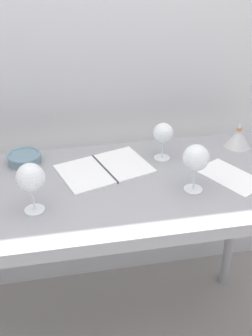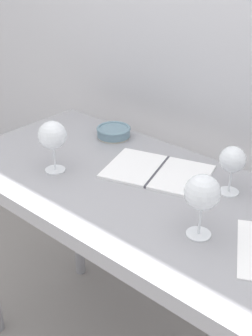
{
  "view_description": "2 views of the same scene",
  "coord_description": "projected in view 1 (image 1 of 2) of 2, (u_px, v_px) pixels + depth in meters",
  "views": [
    {
      "loc": [
        -0.22,
        -1.34,
        1.77
      ],
      "look_at": [
        0.03,
        -0.04,
        0.99
      ],
      "focal_mm": 45.68,
      "sensor_mm": 36.0,
      "label": 1
    },
    {
      "loc": [
        0.77,
        -0.97,
        1.64
      ],
      "look_at": [
        -0.06,
        -0.03,
        0.96
      ],
      "focal_mm": 47.79,
      "sensor_mm": 36.0,
      "label": 2
    }
  ],
  "objects": [
    {
      "name": "decanter_funnel",
      "position": [
        238.0,
        138.0,
        1.85
      ],
      "size": [
        0.12,
        0.12,
        0.12
      ],
      "color": "silver",
      "rests_on": "steel_counter"
    },
    {
      "name": "tasting_sheet_upper",
      "position": [
        230.0,
        177.0,
        1.65
      ],
      "size": [
        0.25,
        0.29,
        0.0
      ],
      "primitive_type": "cube",
      "rotation": [
        0.0,
        0.0,
        0.5
      ],
      "color": "white",
      "rests_on": "steel_counter"
    },
    {
      "name": "wine_glass_near_left",
      "position": [
        30.0,
        178.0,
        1.4
      ],
      "size": [
        0.1,
        0.1,
        0.18
      ],
      "color": "white",
      "rests_on": "steel_counter"
    },
    {
      "name": "wine_glass_far_right",
      "position": [
        163.0,
        134.0,
        1.72
      ],
      "size": [
        0.08,
        0.08,
        0.16
      ],
      "color": "white",
      "rests_on": "steel_counter"
    },
    {
      "name": "steel_counter",
      "position": [
        118.0,
        207.0,
        1.66
      ],
      "size": [
        1.4,
        0.65,
        0.9
      ],
      "color": "#949499",
      "rests_on": "ground_plane"
    },
    {
      "name": "back_wall",
      "position": [
        96.0,
        43.0,
        1.82
      ],
      "size": [
        3.8,
        0.04,
        2.6
      ],
      "primitive_type": "cube",
      "color": "silver",
      "rests_on": "ground_plane"
    },
    {
      "name": "open_notebook",
      "position": [
        105.0,
        169.0,
        1.69
      ],
      "size": [
        0.4,
        0.33,
        0.01
      ],
      "rotation": [
        0.0,
        0.0,
        0.3
      ],
      "color": "white",
      "rests_on": "steel_counter"
    },
    {
      "name": "tasting_bowl",
      "position": [
        24.0,
        158.0,
        1.73
      ],
      "size": [
        0.14,
        0.14,
        0.04
      ],
      "color": "beige",
      "rests_on": "steel_counter"
    },
    {
      "name": "wine_glass_near_right",
      "position": [
        196.0,
        159.0,
        1.51
      ],
      "size": [
        0.1,
        0.1,
        0.18
      ],
      "color": "white",
      "rests_on": "steel_counter"
    }
  ]
}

